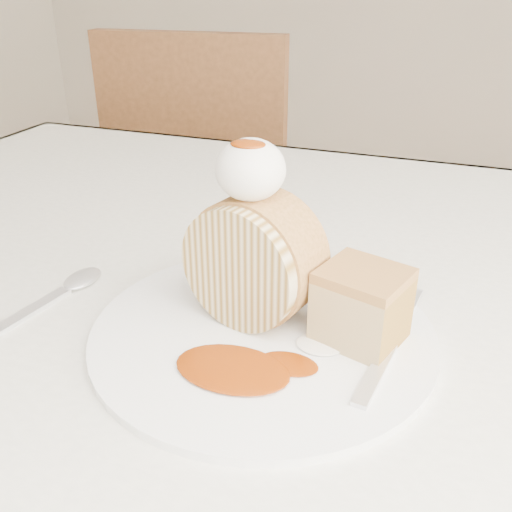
% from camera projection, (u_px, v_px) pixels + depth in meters
% --- Properties ---
extents(table, '(1.40, 0.90, 0.75)m').
position_uv_depth(table, '(315.00, 347.00, 0.63)').
color(table, white).
rests_on(table, ground).
extents(chair_far, '(0.47, 0.47, 0.92)m').
position_uv_depth(chair_far, '(210.00, 192.00, 1.45)').
color(chair_far, brown).
rests_on(chair_far, ground).
extents(plate, '(0.37, 0.37, 0.01)m').
position_uv_depth(plate, '(263.00, 332.00, 0.49)').
color(plate, white).
rests_on(plate, table).
extents(roulade_slice, '(0.12, 0.09, 0.11)m').
position_uv_depth(roulade_slice, '(254.00, 260.00, 0.49)').
color(roulade_slice, beige).
rests_on(roulade_slice, plate).
extents(cake_chunk, '(0.08, 0.08, 0.05)m').
position_uv_depth(cake_chunk, '(361.00, 310.00, 0.47)').
color(cake_chunk, '#BA7D46').
rests_on(cake_chunk, plate).
extents(whipped_cream, '(0.06, 0.06, 0.05)m').
position_uv_depth(whipped_cream, '(250.00, 170.00, 0.45)').
color(whipped_cream, white).
rests_on(whipped_cream, roulade_slice).
extents(caramel_drizzle, '(0.03, 0.02, 0.01)m').
position_uv_depth(caramel_drizzle, '(248.00, 136.00, 0.44)').
color(caramel_drizzle, '#7A2A05').
rests_on(caramel_drizzle, whipped_cream).
extents(caramel_pool, '(0.11, 0.08, 0.00)m').
position_uv_depth(caramel_pool, '(232.00, 369.00, 0.44)').
color(caramel_pool, '#7A2A05').
rests_on(caramel_pool, plate).
extents(fork, '(0.05, 0.18, 0.00)m').
position_uv_depth(fork, '(383.00, 358.00, 0.45)').
color(fork, silver).
rests_on(fork, plate).
extents(spoon, '(0.05, 0.18, 0.00)m').
position_uv_depth(spoon, '(8.00, 325.00, 0.51)').
color(spoon, silver).
rests_on(spoon, table).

